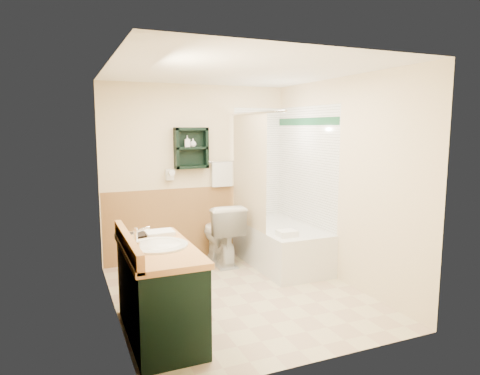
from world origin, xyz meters
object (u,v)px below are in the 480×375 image
object	(u,v)px
hair_dryer	(169,175)
vanity	(159,291)
toilet	(221,234)
soap_bottle_a	(187,144)
bathtub	(281,245)
vanity_book	(131,225)
soap_bottle_b	(193,144)
wall_shelf	(191,148)

from	to	relation	value
hair_dryer	vanity	distance (m)	2.23
toilet	soap_bottle_a	world-z (taller)	soap_bottle_a
bathtub	vanity_book	distance (m)	2.36
toilet	soap_bottle_b	size ratio (longest dim) A/B	7.44
vanity	soap_bottle_a	distance (m)	2.45
soap_bottle_a	soap_bottle_b	xyz separation A→B (m)	(0.08, 0.00, 0.01)
hair_dryer	soap_bottle_a	bearing A→B (deg)	-7.02
vanity_book	vanity	bearing A→B (deg)	-82.64
soap_bottle_a	vanity	bearing A→B (deg)	-113.09
bathtub	toilet	bearing A→B (deg)	152.07
bathtub	toilet	distance (m)	0.82
wall_shelf	soap_bottle_a	bearing A→B (deg)	-174.94
soap_bottle_a	bathtub	bearing A→B (deg)	-31.19
bathtub	vanity_book	xyz separation A→B (m)	(-2.08, -0.90, 0.65)
vanity_book	soap_bottle_b	world-z (taller)	soap_bottle_b
wall_shelf	vanity_book	xyz separation A→B (m)	(-1.06, -1.56, -0.63)
soap_bottle_a	soap_bottle_b	bearing A→B (deg)	0.00
toilet	vanity	bearing A→B (deg)	56.52
soap_bottle_b	soap_bottle_a	bearing A→B (deg)	180.00
toilet	soap_bottle_b	world-z (taller)	soap_bottle_b
hair_dryer	bathtub	bearing A→B (deg)	-27.33
hair_dryer	bathtub	size ratio (longest dim) A/B	0.16
vanity_book	soap_bottle_a	world-z (taller)	soap_bottle_a
hair_dryer	soap_bottle_b	world-z (taller)	soap_bottle_b
wall_shelf	soap_bottle_b	distance (m)	0.06
wall_shelf	bathtub	xyz separation A→B (m)	(1.03, -0.66, -1.29)
vanity	soap_bottle_b	size ratio (longest dim) A/B	11.45
hair_dryer	soap_bottle_b	distance (m)	0.52
bathtub	soap_bottle_b	xyz separation A→B (m)	(-1.00, 0.65, 1.34)
vanity	vanity_book	bearing A→B (deg)	111.93
wall_shelf	vanity_book	distance (m)	1.99
hair_dryer	vanity_book	size ratio (longest dim) A/B	1.07
hair_dryer	vanity	world-z (taller)	hair_dryer
wall_shelf	vanity	world-z (taller)	wall_shelf
bathtub	soap_bottle_a	bearing A→B (deg)	148.81
wall_shelf	soap_bottle_b	bearing A→B (deg)	-12.07
hair_dryer	vanity	size ratio (longest dim) A/B	0.19
vanity	toilet	world-z (taller)	toilet
soap_bottle_b	vanity	bearing A→B (deg)	-115.03
hair_dryer	toilet	world-z (taller)	hair_dryer
vanity_book	soap_bottle_a	bearing A→B (deg)	42.62
vanity	soap_bottle_b	xyz separation A→B (m)	(0.92, 1.97, 1.21)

